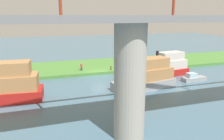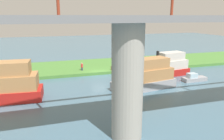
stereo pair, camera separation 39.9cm
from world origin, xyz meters
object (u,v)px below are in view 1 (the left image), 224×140
motorboat_white (193,78)px  riverboat_paddlewheel (0,86)px  pontoon_yellow (146,76)px  motorboat_red (166,66)px  mooring_post (111,68)px  person_on_bank (81,67)px  bridge_pylon (130,83)px

motorboat_white → riverboat_paddlewheel: bearing=0.1°
pontoon_yellow → motorboat_red: 8.30m
mooring_post → motorboat_red: bearing=152.2°
person_on_bank → pontoon_yellow: 13.09m
riverboat_paddlewheel → person_on_bank: bearing=-138.5°
person_on_bank → motorboat_red: 14.65m
person_on_bank → motorboat_white: person_on_bank is taller
mooring_post → riverboat_paddlewheel: bearing=28.1°
mooring_post → pontoon_yellow: (-1.99, 9.69, 0.86)m
riverboat_paddlewheel → pontoon_yellow: bearing=177.2°
motorboat_white → bridge_pylon: bearing=37.2°
motorboat_white → person_on_bank: bearing=-32.8°
bridge_pylon → pontoon_yellow: 13.56m
bridge_pylon → mooring_post: bridge_pylon is taller
mooring_post → motorboat_white: (-10.67, 8.76, -0.40)m
person_on_bank → riverboat_paddlewheel: bearing=41.5°
mooring_post → pontoon_yellow: pontoon_yellow is taller
pontoon_yellow → motorboat_white: size_ratio=2.44×
bridge_pylon → person_on_bank: bridge_pylon is taller
mooring_post → motorboat_red: motorboat_red is taller
motorboat_white → riverboat_paddlewheel: (27.15, 0.04, 1.45)m
pontoon_yellow → riverboat_paddlewheel: riverboat_paddlewheel is taller
pontoon_yellow → motorboat_white: 8.82m
bridge_pylon → motorboat_white: bridge_pylon is taller
motorboat_red → pontoon_yellow: bearing=39.2°
motorboat_red → motorboat_white: motorboat_red is taller
mooring_post → motorboat_white: motorboat_white is taller
bridge_pylon → motorboat_white: size_ratio=2.42×
riverboat_paddlewheel → bridge_pylon: bearing=133.3°
riverboat_paddlewheel → mooring_post: bearing=-151.9°
bridge_pylon → riverboat_paddlewheel: bridge_pylon is taller
person_on_bank → riverboat_paddlewheel: 15.33m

